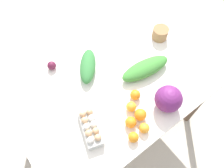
% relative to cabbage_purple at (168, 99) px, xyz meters
% --- Properties ---
extents(ground_plane, '(8.00, 8.00, 0.00)m').
position_rel_cabbage_purple_xyz_m(ground_plane, '(-0.20, 0.34, -0.87)').
color(ground_plane, '#B2A899').
extents(dining_table, '(1.41, 0.96, 0.78)m').
position_rel_cabbage_purple_xyz_m(dining_table, '(-0.20, 0.34, -0.19)').
color(dining_table, silver).
rests_on(dining_table, ground_plane).
extents(cabbage_purple, '(0.18, 0.18, 0.18)m').
position_rel_cabbage_purple_xyz_m(cabbage_purple, '(0.00, 0.00, 0.00)').
color(cabbage_purple, '#6B2366').
rests_on(cabbage_purple, dining_table).
extents(egg_carton, '(0.17, 0.28, 0.09)m').
position_rel_cabbage_purple_xyz_m(egg_carton, '(-0.50, 0.17, -0.05)').
color(egg_carton, '#B7B7B2').
rests_on(egg_carton, dining_table).
extents(paper_bag, '(0.12, 0.12, 0.09)m').
position_rel_cabbage_purple_xyz_m(paper_bag, '(0.39, 0.47, -0.04)').
color(paper_bag, '#997047').
rests_on(paper_bag, dining_table).
extents(greens_bunch_scallion, '(0.28, 0.31, 0.09)m').
position_rel_cabbage_purple_xyz_m(greens_bunch_scallion, '(-0.25, 0.56, -0.04)').
color(greens_bunch_scallion, '#337538').
rests_on(greens_bunch_scallion, dining_table).
extents(greens_bunch_chard, '(0.40, 0.19, 0.09)m').
position_rel_cabbage_purple_xyz_m(greens_bunch_chard, '(0.07, 0.29, -0.04)').
color(greens_bunch_chard, '#3D8433').
rests_on(greens_bunch_chard, dining_table).
extents(beet_root, '(0.07, 0.07, 0.07)m').
position_rel_cabbage_purple_xyz_m(beet_root, '(-0.46, 0.73, -0.06)').
color(beet_root, '#5B1933').
rests_on(beet_root, dining_table).
extents(orange_0, '(0.07, 0.07, 0.07)m').
position_rel_cabbage_purple_xyz_m(orange_0, '(-0.23, -0.04, -0.06)').
color(orange_0, orange).
rests_on(orange_0, dining_table).
extents(orange_1, '(0.08, 0.08, 0.08)m').
position_rel_cabbage_purple_xyz_m(orange_1, '(-0.20, 0.04, -0.05)').
color(orange_1, orange).
rests_on(orange_1, dining_table).
extents(orange_2, '(0.07, 0.07, 0.07)m').
position_rel_cabbage_purple_xyz_m(orange_2, '(-0.28, 0.04, -0.05)').
color(orange_2, orange).
rests_on(orange_2, dining_table).
extents(orange_3, '(0.07, 0.07, 0.07)m').
position_rel_cabbage_purple_xyz_m(orange_3, '(-0.21, 0.12, -0.06)').
color(orange_3, orange).
rests_on(orange_3, dining_table).
extents(orange_4, '(0.07, 0.07, 0.07)m').
position_rel_cabbage_purple_xyz_m(orange_4, '(-0.13, 0.17, -0.05)').
color(orange_4, orange).
rests_on(orange_4, dining_table).
extents(orange_5, '(0.07, 0.07, 0.07)m').
position_rel_cabbage_purple_xyz_m(orange_5, '(-0.33, -0.04, -0.06)').
color(orange_5, orange).
rests_on(orange_5, dining_table).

